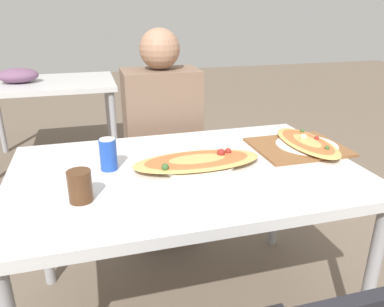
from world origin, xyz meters
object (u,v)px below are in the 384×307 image
object	(u,v)px
chair_far_seated	(160,155)
person_seated	(162,123)
dining_table	(186,184)
drink_glass	(80,186)
pizza_second	(307,143)
pizza_main	(197,162)
soda_can	(108,154)

from	to	relation	value
chair_far_seated	person_seated	bearing A→B (deg)	90.00
dining_table	drink_glass	distance (m)	0.44
chair_far_seated	pizza_second	world-z (taller)	chair_far_seated
dining_table	drink_glass	bearing A→B (deg)	-158.27
pizza_second	person_seated	bearing A→B (deg)	133.93
chair_far_seated	drink_glass	distance (m)	1.06
pizza_main	soda_can	xyz separation A→B (m)	(-0.34, 0.07, 0.04)
pizza_main	drink_glass	bearing A→B (deg)	-159.38
dining_table	pizza_main	world-z (taller)	pizza_main
pizza_main	drink_glass	world-z (taller)	drink_glass
dining_table	pizza_main	distance (m)	0.10
person_seated	pizza_second	size ratio (longest dim) A/B	2.84
dining_table	person_seated	xyz separation A→B (m)	(0.03, 0.65, 0.06)
chair_far_seated	drink_glass	xyz separation A→B (m)	(-0.43, -0.92, 0.29)
dining_table	soda_can	xyz separation A→B (m)	(-0.29, 0.08, 0.13)
person_seated	chair_far_seated	bearing A→B (deg)	-90.00
soda_can	drink_glass	size ratio (longest dim) A/B	1.19
person_seated	pizza_main	size ratio (longest dim) A/B	2.36
dining_table	pizza_second	size ratio (longest dim) A/B	3.16
person_seated	pizza_second	bearing A→B (deg)	133.93
pizza_main	drink_glass	xyz separation A→B (m)	(-0.44, -0.17, 0.03)
dining_table	pizza_main	bearing A→B (deg)	10.79
person_seated	pizza_second	distance (m)	0.79
pizza_main	chair_far_seated	bearing A→B (deg)	91.02
person_seated	soda_can	size ratio (longest dim) A/B	9.71
chair_far_seated	pizza_second	distance (m)	0.91
person_seated	drink_glass	xyz separation A→B (m)	(-0.43, -0.81, 0.06)
chair_far_seated	soda_can	size ratio (longest dim) A/B	6.68
chair_far_seated	drink_glass	size ratio (longest dim) A/B	7.95
chair_far_seated	pizza_main	world-z (taller)	chair_far_seated
person_seated	drink_glass	size ratio (longest dim) A/B	11.55
dining_table	person_seated	bearing A→B (deg)	86.97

